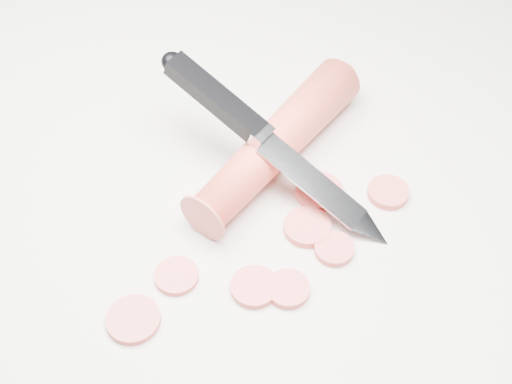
{
  "coord_description": "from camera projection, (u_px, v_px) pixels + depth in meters",
  "views": [
    {
      "loc": [
        -0.03,
        -0.37,
        0.46
      ],
      "look_at": [
        -0.01,
        -0.01,
        0.02
      ],
      "focal_mm": 50.0,
      "sensor_mm": 36.0,
      "label": 1
    }
  ],
  "objects": [
    {
      "name": "kitchen_knife",
      "position": [
        274.0,
        144.0,
        0.57
      ],
      "size": [
        0.19,
        0.16,
        0.09
      ],
      "primitive_type": null,
      "color": "silver",
      "rests_on": "ground"
    },
    {
      "name": "carrot_slice_7",
      "position": [
        254.0,
        287.0,
        0.53
      ],
      "size": [
        0.04,
        0.04,
        0.01
      ],
      "primitive_type": "cylinder",
      "color": "#D8514B",
      "rests_on": "ground"
    },
    {
      "name": "carrot_slice_2",
      "position": [
        319.0,
        191.0,
        0.59
      ],
      "size": [
        0.04,
        0.04,
        0.01
      ],
      "primitive_type": "cylinder",
      "color": "#D8514B",
      "rests_on": "ground"
    },
    {
      "name": "carrot_slice_6",
      "position": [
        334.0,
        249.0,
        0.55
      ],
      "size": [
        0.03,
        0.03,
        0.01
      ],
      "primitive_type": "cylinder",
      "color": "#D8514B",
      "rests_on": "ground"
    },
    {
      "name": "carrot",
      "position": [
        277.0,
        143.0,
        0.6
      ],
      "size": [
        0.16,
        0.18,
        0.04
      ],
      "primitive_type": "cylinder",
      "rotation": [
        1.57,
        0.0,
        -0.68
      ],
      "color": "#E83F2E",
      "rests_on": "ground"
    },
    {
      "name": "ground",
      "position": [
        267.0,
        196.0,
        0.59
      ],
      "size": [
        2.4,
        2.4,
        0.0
      ],
      "primitive_type": "plane",
      "color": "silver",
      "rests_on": "ground"
    },
    {
      "name": "carrot_slice_4",
      "position": [
        388.0,
        192.0,
        0.59
      ],
      "size": [
        0.03,
        0.03,
        0.01
      ],
      "primitive_type": "cylinder",
      "color": "#D8514B",
      "rests_on": "ground"
    },
    {
      "name": "carrot_slice_1",
      "position": [
        307.0,
        227.0,
        0.57
      ],
      "size": [
        0.04,
        0.04,
        0.01
      ],
      "primitive_type": "cylinder",
      "color": "#D8514B",
      "rests_on": "ground"
    },
    {
      "name": "carrot_slice_0",
      "position": [
        133.0,
        319.0,
        0.52
      ],
      "size": [
        0.04,
        0.04,
        0.01
      ],
      "primitive_type": "cylinder",
      "color": "#D8514B",
      "rests_on": "ground"
    },
    {
      "name": "carrot_slice_5",
      "position": [
        176.0,
        276.0,
        0.54
      ],
      "size": [
        0.03,
        0.03,
        0.01
      ],
      "primitive_type": "cylinder",
      "color": "#D8514B",
      "rests_on": "ground"
    },
    {
      "name": "carrot_slice_3",
      "position": [
        288.0,
        289.0,
        0.53
      ],
      "size": [
        0.03,
        0.03,
        0.01
      ],
      "primitive_type": "cylinder",
      "color": "#D8514B",
      "rests_on": "ground"
    }
  ]
}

